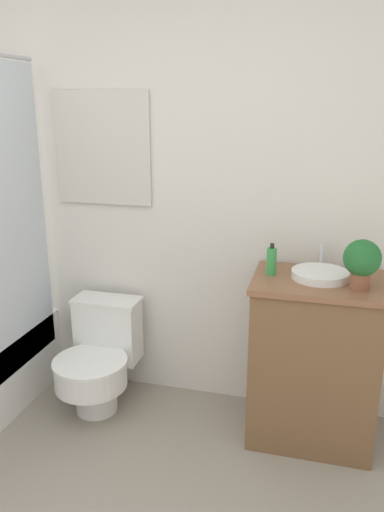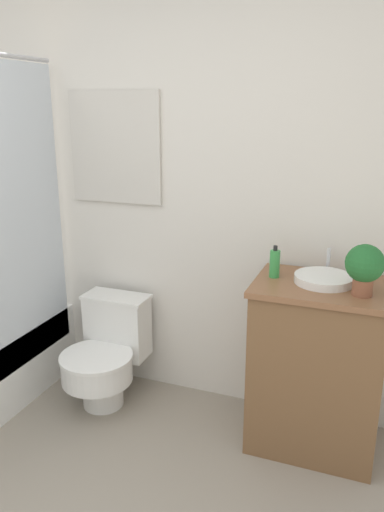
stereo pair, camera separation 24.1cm
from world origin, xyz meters
name	(u,v)px [view 1 (the left image)]	position (x,y,z in m)	size (l,w,h in m)	color
wall_back	(154,190)	(-0.01, 1.93, 1.26)	(3.57, 0.07, 2.50)	silver
toilet	(99,357)	(-0.26, 1.62, 0.31)	(0.42, 0.57, 0.62)	white
vanity	(313,360)	(0.95, 1.65, 0.45)	(0.66, 0.49, 0.89)	brown
sink	(320,274)	(0.95, 1.67, 0.91)	(0.28, 0.32, 0.13)	white
soap_bottle	(271,261)	(0.71, 1.67, 0.96)	(0.05, 0.05, 0.16)	green
potted_plant	(362,261)	(1.14, 1.56, 1.03)	(0.17, 0.17, 0.24)	brown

